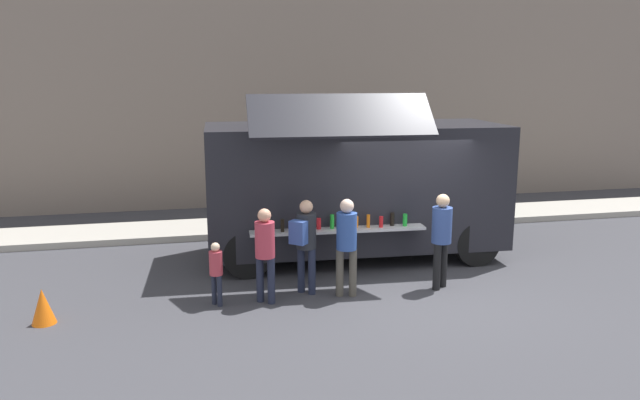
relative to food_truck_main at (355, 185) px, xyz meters
The scene contains 11 objects.
ground_plane 2.51m from the food_truck_main, 70.31° to the right, with size 60.00×60.00×0.00m, color #38383D.
curb_strip 4.99m from the food_truck_main, 146.77° to the left, with size 28.00×1.60×0.15m, color #9E998E.
building_behind 7.75m from the food_truck_main, 114.72° to the left, with size 32.00×2.40×8.84m, color slate.
food_truck_main is the anchor object (origin of this frame).
traffic_cone_orange 6.10m from the food_truck_main, 157.03° to the right, with size 0.36×0.36×0.55m, color orange.
trash_bin 4.97m from the food_truck_main, 28.53° to the left, with size 0.60×0.60×0.95m, color #2D6035.
customer_front_ordering 2.35m from the food_truck_main, 108.82° to the right, with size 0.35×0.34×1.68m.
customer_mid_with_backpack 2.43m from the food_truck_main, 126.02° to the right, with size 0.50×0.51×1.63m.
customer_rear_waiting 3.09m from the food_truck_main, 133.99° to the right, with size 0.32×0.32×1.59m.
customer_extra_browsing 2.41m from the food_truck_main, 65.91° to the right, with size 0.34×0.34×1.69m.
child_near_queue 3.71m from the food_truck_main, 143.68° to the right, with size 0.22×0.22×1.06m.
Camera 1 is at (-3.96, -9.77, 3.72)m, focal length 34.27 mm.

